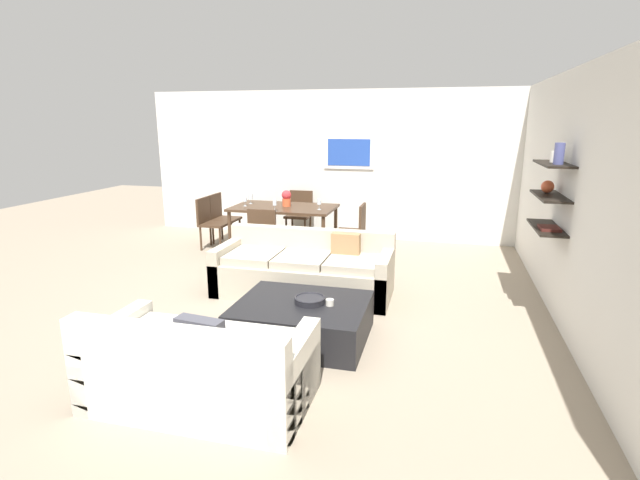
% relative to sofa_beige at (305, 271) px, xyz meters
% --- Properties ---
extents(ground_plane, '(18.00, 18.00, 0.00)m').
position_rel_sofa_beige_xyz_m(ground_plane, '(-0.09, -0.34, -0.29)').
color(ground_plane, gray).
extents(back_wall_unit, '(8.40, 0.09, 2.70)m').
position_rel_sofa_beige_xyz_m(back_wall_unit, '(0.21, 3.19, 1.06)').
color(back_wall_unit, silver).
rests_on(back_wall_unit, ground).
extents(right_wall_shelf_unit, '(0.34, 8.20, 2.70)m').
position_rel_sofa_beige_xyz_m(right_wall_shelf_unit, '(2.94, 0.26, 1.06)').
color(right_wall_shelf_unit, silver).
rests_on(right_wall_shelf_unit, ground).
extents(sofa_beige, '(2.20, 0.90, 0.78)m').
position_rel_sofa_beige_xyz_m(sofa_beige, '(0.00, 0.00, 0.00)').
color(sofa_beige, '#B2A893').
rests_on(sofa_beige, ground).
extents(loveseat_white, '(1.68, 0.90, 0.78)m').
position_rel_sofa_beige_xyz_m(loveseat_white, '(-0.09, -2.57, 0.00)').
color(loveseat_white, silver).
rests_on(loveseat_white, ground).
extents(coffee_table, '(1.30, 1.08, 0.38)m').
position_rel_sofa_beige_xyz_m(coffee_table, '(0.34, -1.26, -0.10)').
color(coffee_table, black).
rests_on(coffee_table, ground).
extents(decorative_bowl, '(0.31, 0.31, 0.07)m').
position_rel_sofa_beige_xyz_m(decorative_bowl, '(0.42, -1.25, 0.12)').
color(decorative_bowl, black).
rests_on(decorative_bowl, coffee_table).
extents(candle_jar, '(0.08, 0.08, 0.06)m').
position_rel_sofa_beige_xyz_m(candle_jar, '(0.63, -1.26, 0.12)').
color(candle_jar, silver).
rests_on(candle_jar, coffee_table).
extents(dining_table, '(1.71, 1.01, 0.75)m').
position_rel_sofa_beige_xyz_m(dining_table, '(-0.94, 1.97, 0.39)').
color(dining_table, '#422D1E').
rests_on(dining_table, ground).
extents(dining_chair_right_near, '(0.44, 0.44, 0.88)m').
position_rel_sofa_beige_xyz_m(dining_chair_right_near, '(0.33, 1.75, 0.21)').
color(dining_chair_right_near, '#422D1E').
rests_on(dining_chair_right_near, ground).
extents(dining_chair_foot, '(0.44, 0.44, 0.88)m').
position_rel_sofa_beige_xyz_m(dining_chair_foot, '(-0.94, 1.06, 0.21)').
color(dining_chair_foot, '#422D1E').
rests_on(dining_chair_foot, ground).
extents(dining_chair_head, '(0.44, 0.44, 0.88)m').
position_rel_sofa_beige_xyz_m(dining_chair_head, '(-0.94, 2.88, 0.21)').
color(dining_chair_head, '#422D1E').
rests_on(dining_chair_head, ground).
extents(dining_chair_left_near, '(0.44, 0.44, 0.88)m').
position_rel_sofa_beige_xyz_m(dining_chair_left_near, '(-2.20, 1.75, 0.21)').
color(dining_chair_left_near, '#422D1E').
rests_on(dining_chair_left_near, ground).
extents(dining_chair_left_far, '(0.44, 0.44, 0.88)m').
position_rel_sofa_beige_xyz_m(dining_chair_left_far, '(-2.20, 2.20, 0.21)').
color(dining_chair_left_far, '#422D1E').
rests_on(dining_chair_left_far, ground).
extents(wine_glass_left_near, '(0.07, 0.07, 0.15)m').
position_rel_sofa_beige_xyz_m(wine_glass_left_near, '(-1.58, 1.85, 0.57)').
color(wine_glass_left_near, silver).
rests_on(wine_glass_left_near, dining_table).
extents(wine_glass_right_near, '(0.06, 0.06, 0.17)m').
position_rel_sofa_beige_xyz_m(wine_glass_right_near, '(-0.29, 1.85, 0.58)').
color(wine_glass_right_near, silver).
rests_on(wine_glass_right_near, dining_table).
extents(wine_glass_foot, '(0.06, 0.06, 0.19)m').
position_rel_sofa_beige_xyz_m(wine_glass_foot, '(-0.94, 1.53, 0.59)').
color(wine_glass_foot, silver).
rests_on(wine_glass_foot, dining_table).
extents(wine_glass_left_far, '(0.08, 0.08, 0.17)m').
position_rel_sofa_beige_xyz_m(wine_glass_left_far, '(-1.58, 2.10, 0.58)').
color(wine_glass_left_far, silver).
rests_on(wine_glass_left_far, dining_table).
extents(centerpiece_vase, '(0.16, 0.16, 0.27)m').
position_rel_sofa_beige_xyz_m(centerpiece_vase, '(-0.90, 2.02, 0.60)').
color(centerpiece_vase, '#D85933').
rests_on(centerpiece_vase, dining_table).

